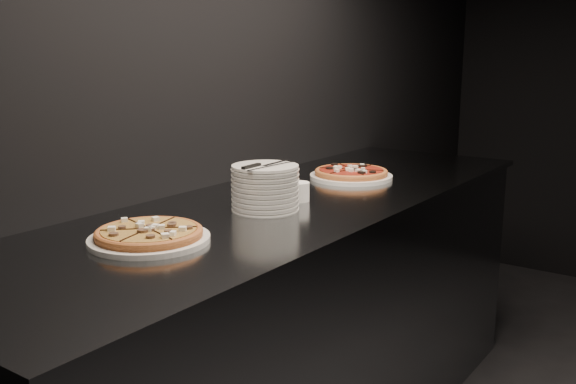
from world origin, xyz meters
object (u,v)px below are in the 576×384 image
Objects in this scene: cutlery at (264,165)px; ramekin at (299,191)px; pizza_mushroom at (149,235)px; pizza_tomato at (351,173)px; plate_stack at (265,187)px; counter at (292,327)px.

cutlery is 3.09× the size of ramekin.
ramekin is (0.01, 0.17, -0.11)m from cutlery.
cutlery reaches higher than pizza_mushroom.
pizza_mushroom is at bearing -89.97° from pizza_tomato.
plate_stack is at bearing -97.04° from ramekin.
pizza_mushroom is 0.61m from ramekin.
ramekin is at bearing -14.80° from counter.
ramekin is at bearing 85.38° from pizza_mushroom.
plate_stack is at bearing 86.21° from pizza_mushroom.
counter is 0.78m from pizza_mushroom.
plate_stack is (0.03, 0.46, 0.05)m from pizza_mushroom.
counter is 11.01× the size of cutlery.
cutlery is at bearing -83.75° from counter.
counter is 0.49m from ramekin.
plate_stack is 2.90× the size of ramekin.
counter is 33.99× the size of ramekin.
pizza_mushroom is 4.82× the size of ramekin.
pizza_tomato is at bearing 92.62° from counter.
pizza_mushroom is 0.46m from plate_stack.
pizza_mushroom is 0.46m from cutlery.
cutlery is at bearing -86.30° from pizza_tomato.
counter is at bearing 93.88° from cutlery.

